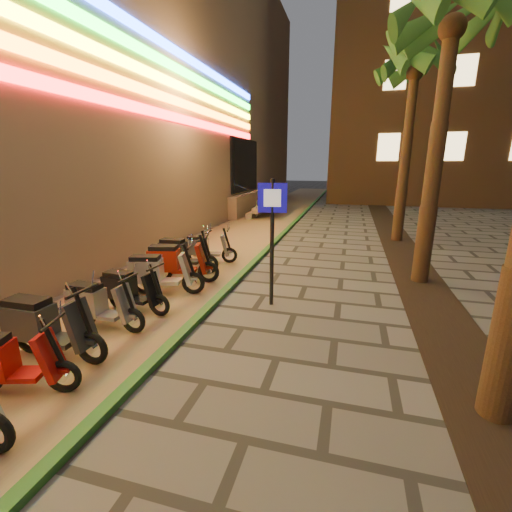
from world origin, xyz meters
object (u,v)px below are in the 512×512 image
(pedestrian_sign, at_px, (272,226))
(scooter_12, at_px, (182,253))
(scooter_6, at_px, (5,362))
(scooter_11, at_px, (175,262))
(scooter_9, at_px, (129,290))
(scooter_7, at_px, (44,325))
(scooter_13, at_px, (205,248))
(scooter_10, at_px, (158,272))
(scooter_8, at_px, (97,304))

(pedestrian_sign, bearing_deg, scooter_12, 143.06)
(scooter_6, height_order, scooter_11, scooter_11)
(scooter_9, bearing_deg, scooter_7, -90.77)
(scooter_6, bearing_deg, pedestrian_sign, 38.29)
(pedestrian_sign, distance_m, scooter_6, 4.76)
(scooter_9, bearing_deg, scooter_11, 93.51)
(scooter_11, bearing_deg, pedestrian_sign, -29.38)
(scooter_9, relative_size, scooter_11, 0.85)
(scooter_11, distance_m, scooter_13, 1.84)
(scooter_10, xyz_separation_m, scooter_13, (0.00, 2.68, -0.05))
(scooter_9, distance_m, scooter_12, 2.71)
(scooter_6, bearing_deg, scooter_12, 76.28)
(pedestrian_sign, height_order, scooter_8, pedestrian_sign)
(pedestrian_sign, height_order, scooter_6, pedestrian_sign)
(scooter_6, xyz_separation_m, scooter_7, (-0.25, 0.84, 0.07))
(pedestrian_sign, relative_size, scooter_6, 1.77)
(scooter_6, height_order, scooter_8, scooter_8)
(scooter_6, xyz_separation_m, scooter_9, (-0.06, 2.68, 0.00))
(scooter_11, relative_size, scooter_13, 1.16)
(scooter_8, relative_size, scooter_9, 1.01)
(scooter_7, bearing_deg, scooter_12, 90.22)
(pedestrian_sign, height_order, scooter_9, pedestrian_sign)
(scooter_7, distance_m, scooter_8, 1.04)
(scooter_7, xyz_separation_m, scooter_11, (0.23, 3.66, 0.01))
(scooter_6, distance_m, scooter_11, 4.50)
(scooter_12, xyz_separation_m, scooter_13, (0.28, 0.96, -0.05))
(scooter_12, bearing_deg, scooter_9, -87.91)
(scooter_8, distance_m, scooter_9, 0.81)
(scooter_7, relative_size, scooter_8, 1.14)
(scooter_10, bearing_deg, scooter_8, -109.64)
(scooter_7, distance_m, scooter_11, 3.67)
(scooter_8, bearing_deg, scooter_6, -84.78)
(scooter_10, relative_size, scooter_13, 1.11)
(scooter_6, height_order, scooter_13, scooter_13)
(scooter_6, distance_m, scooter_10, 3.67)
(pedestrian_sign, distance_m, scooter_8, 3.58)
(scooter_6, relative_size, scooter_13, 0.98)
(scooter_6, relative_size, scooter_12, 0.88)
(scooter_6, distance_m, scooter_13, 6.34)
(scooter_9, bearing_deg, scooter_12, 99.62)
(scooter_11, xyz_separation_m, scooter_13, (0.02, 1.84, -0.07))
(pedestrian_sign, relative_size, scooter_7, 1.52)
(pedestrian_sign, xyz_separation_m, scooter_7, (-2.88, -2.92, -1.17))
(scooter_11, bearing_deg, scooter_10, -102.62)
(scooter_9, height_order, scooter_12, scooter_12)
(scooter_9, height_order, scooter_10, scooter_10)
(pedestrian_sign, relative_size, scooter_8, 1.73)
(scooter_7, height_order, scooter_10, scooter_7)
(scooter_12, bearing_deg, scooter_11, -75.68)
(scooter_10, height_order, scooter_12, scooter_10)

